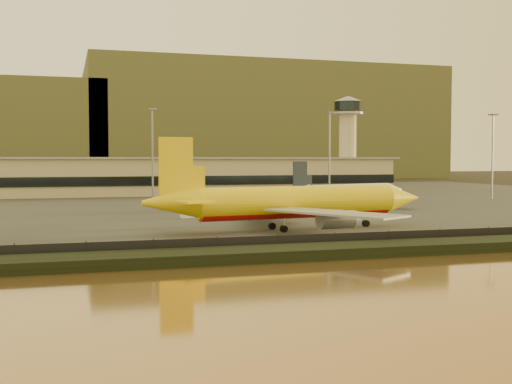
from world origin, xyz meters
TOP-DOWN VIEW (x-y plane):
  - ground at (0.00, 0.00)m, footprint 900.00×900.00m
  - embankment at (0.00, -17.00)m, footprint 320.00×7.00m
  - tarmac at (0.00, 95.00)m, footprint 320.00×220.00m
  - perimeter_fence at (0.00, -13.00)m, footprint 300.00×0.05m
  - terminal_building at (-14.52, 125.55)m, footprint 202.00×25.00m
  - control_tower at (70.00, 131.00)m, footprint 11.20×11.20m
  - apron_light_masts at (15.00, 75.00)m, footprint 152.20×12.20m
  - distant_hills at (-20.74, 340.00)m, footprint 470.00×160.00m
  - dhl_cargo_jet at (4.65, 10.78)m, footprint 51.91×50.51m
  - white_narrowbody_jet at (37.76, 60.61)m, footprint 38.95×37.06m
  - gse_vehicle_yellow at (19.54, 28.49)m, footprint 4.08×2.91m
  - gse_vehicle_white at (-7.76, 38.30)m, footprint 4.20×2.56m

SIDE VIEW (x-z plane):
  - ground at x=0.00m, z-range 0.00..0.00m
  - tarmac at x=0.00m, z-range 0.00..0.20m
  - embankment at x=0.00m, z-range 0.00..1.40m
  - gse_vehicle_yellow at x=19.54m, z-range 0.20..1.88m
  - gse_vehicle_white at x=-7.76m, z-range 0.20..1.96m
  - perimeter_fence at x=0.00m, z-range 0.20..2.40m
  - white_narrowbody_jet at x=37.76m, z-range -2.10..9.33m
  - dhl_cargo_jet at x=4.65m, z-range -2.92..12.58m
  - terminal_building at x=-14.52m, z-range -0.05..12.55m
  - apron_light_masts at x=15.00m, z-range 3.00..28.40m
  - control_tower at x=70.00m, z-range 3.91..39.41m
  - distant_hills at x=-20.74m, z-range -3.61..66.39m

